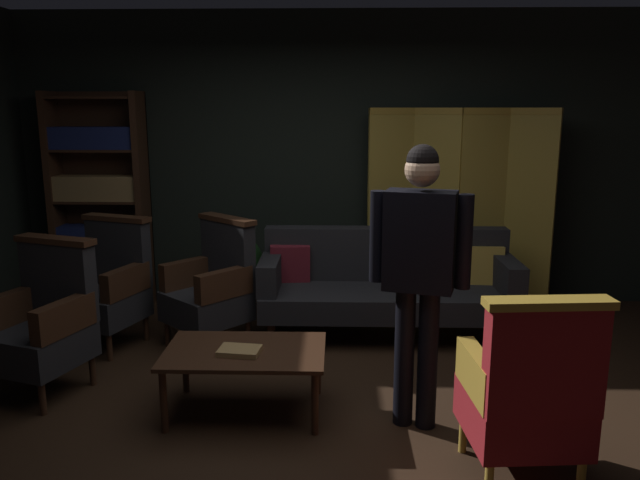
# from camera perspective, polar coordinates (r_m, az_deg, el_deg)

# --- Properties ---
(ground_plane) EXTENTS (10.00, 10.00, 0.00)m
(ground_plane) POSITION_cam_1_polar(r_m,az_deg,el_deg) (4.12, -0.32, -15.42)
(ground_plane) COLOR black
(back_wall) EXTENTS (7.20, 0.10, 2.80)m
(back_wall) POSITION_cam_1_polar(r_m,az_deg,el_deg) (6.13, 0.43, 7.35)
(back_wall) COLOR black
(back_wall) RESTS_ON ground_plane
(folding_screen) EXTENTS (1.68, 0.44, 1.90)m
(folding_screen) POSITION_cam_1_polar(r_m,az_deg,el_deg) (5.98, 12.56, 2.95)
(folding_screen) COLOR #B29338
(folding_screen) RESTS_ON ground_plane
(bookshelf) EXTENTS (0.90, 0.32, 2.05)m
(bookshelf) POSITION_cam_1_polar(r_m,az_deg,el_deg) (6.33, -19.53, 3.81)
(bookshelf) COLOR #382114
(bookshelf) RESTS_ON ground_plane
(velvet_couch) EXTENTS (2.12, 0.78, 0.88)m
(velvet_couch) POSITION_cam_1_polar(r_m,az_deg,el_deg) (5.33, 6.14, -3.83)
(velvet_couch) COLOR #382114
(velvet_couch) RESTS_ON ground_plane
(coffee_table) EXTENTS (1.00, 0.64, 0.42)m
(coffee_table) POSITION_cam_1_polar(r_m,az_deg,el_deg) (3.99, -6.88, -10.54)
(coffee_table) COLOR #382114
(coffee_table) RESTS_ON ground_plane
(armchair_gilt_accent) EXTENTS (0.63, 0.62, 1.04)m
(armchair_gilt_accent) POSITION_cam_1_polar(r_m,az_deg,el_deg) (3.39, 18.51, -13.21)
(armchair_gilt_accent) COLOR #B78E33
(armchair_gilt_accent) RESTS_ON ground_plane
(armchair_wing_left) EXTENTS (0.74, 0.73, 1.04)m
(armchair_wing_left) POSITION_cam_1_polar(r_m,az_deg,el_deg) (5.32, -18.90, -4.00)
(armchair_wing_left) COLOR #382114
(armchair_wing_left) RESTS_ON ground_plane
(armchair_wing_right) EXTENTS (0.82, 0.82, 1.04)m
(armchair_wing_right) POSITION_cam_1_polar(r_m,az_deg,el_deg) (5.10, -9.80, -4.21)
(armchair_wing_right) COLOR #382114
(armchair_wing_right) RESTS_ON ground_plane
(armchair_wing_far) EXTENTS (0.74, 0.73, 1.04)m
(armchair_wing_far) POSITION_cam_1_polar(r_m,az_deg,el_deg) (4.61, -23.97, -6.85)
(armchair_wing_far) COLOR #382114
(armchair_wing_far) RESTS_ON ground_plane
(standing_figure) EXTENTS (0.57, 0.31, 1.70)m
(standing_figure) POSITION_cam_1_polar(r_m,az_deg,el_deg) (3.65, 9.07, -1.99)
(standing_figure) COLOR black
(standing_figure) RESTS_ON ground_plane
(potted_plant) EXTENTS (0.46, 0.46, 0.75)m
(potted_plant) POSITION_cam_1_polar(r_m,az_deg,el_deg) (5.84, -7.44, -2.68)
(potted_plant) COLOR brown
(potted_plant) RESTS_ON ground_plane
(book_tan_leather) EXTENTS (0.27, 0.21, 0.03)m
(book_tan_leather) POSITION_cam_1_polar(r_m,az_deg,el_deg) (3.91, -7.38, -10.04)
(book_tan_leather) COLOR #9E7A47
(book_tan_leather) RESTS_ON coffee_table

